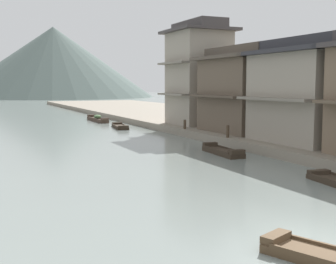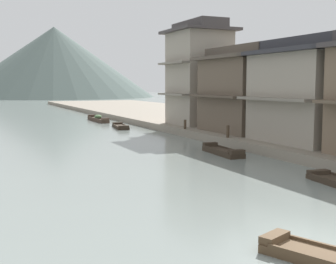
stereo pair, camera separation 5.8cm
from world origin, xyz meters
TOP-DOWN VIEW (x-y plane):
  - ground_plane at (0.00, 0.00)m, footprint 400.00×400.00m
  - riverbank_right at (15.82, 30.00)m, footprint 18.00×110.00m
  - boat_moored_nearest at (4.72, 39.05)m, footprint 0.90×5.83m
  - boat_moored_third at (4.57, 30.80)m, footprint 1.57×3.93m
  - boat_moored_far at (5.07, 13.65)m, footprint 1.16×3.66m
  - house_waterfront_second at (10.29, 12.66)m, footprint 5.74×7.06m
  - house_waterfront_tall at (10.14, 19.25)m, footprint 5.45×7.06m
  - house_waterfront_narrow at (10.06, 26.03)m, footprint 5.30×5.75m
  - mooring_post_dock_mid at (7.17, 16.51)m, footprint 0.20×0.20m
  - mooring_post_dock_far at (7.17, 22.76)m, footprint 0.20×0.20m
  - hill_far_west at (17.55, 136.57)m, footprint 62.29×62.29m

SIDE VIEW (x-z plane):
  - ground_plane at x=0.00m, z-range 0.00..0.00m
  - boat_moored_third at x=4.57m, z-range -0.06..0.33m
  - boat_moored_far at x=5.07m, z-range -0.08..0.41m
  - boat_moored_nearest at x=4.72m, z-range -0.12..0.59m
  - riverbank_right at x=15.82m, z-range 0.00..0.55m
  - mooring_post_dock_far at x=7.17m, z-range 0.55..1.26m
  - mooring_post_dock_mid at x=7.17m, z-range 0.55..1.34m
  - house_waterfront_second at x=10.29m, z-range 0.48..6.62m
  - house_waterfront_tall at x=10.14m, z-range 0.49..6.63m
  - house_waterfront_narrow at x=10.06m, z-range 0.50..9.24m
  - hill_far_west at x=17.55m, z-range 0.00..21.88m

